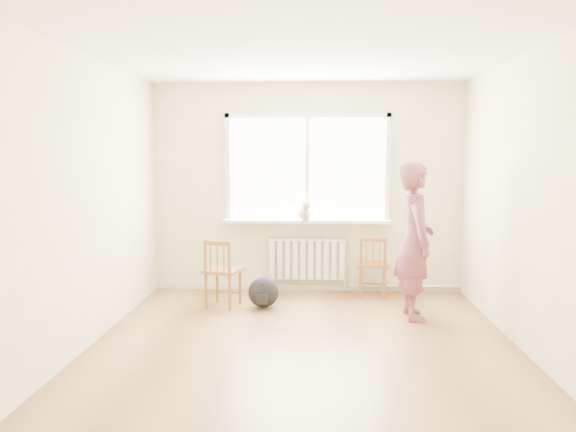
# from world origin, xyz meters

# --- Properties ---
(floor) EXTENTS (4.50, 4.50, 0.00)m
(floor) POSITION_xyz_m (0.00, 0.00, 0.00)
(floor) COLOR olive
(floor) RESTS_ON ground
(ceiling) EXTENTS (4.50, 4.50, 0.00)m
(ceiling) POSITION_xyz_m (0.00, 0.00, 2.70)
(ceiling) COLOR white
(ceiling) RESTS_ON back_wall
(back_wall) EXTENTS (4.00, 0.01, 2.70)m
(back_wall) POSITION_xyz_m (0.00, 2.25, 1.35)
(back_wall) COLOR beige
(back_wall) RESTS_ON ground
(window) EXTENTS (2.12, 0.05, 1.42)m
(window) POSITION_xyz_m (0.00, 2.22, 1.66)
(window) COLOR white
(window) RESTS_ON back_wall
(windowsill) EXTENTS (2.15, 0.22, 0.04)m
(windowsill) POSITION_xyz_m (0.00, 2.14, 0.93)
(windowsill) COLOR white
(windowsill) RESTS_ON back_wall
(radiator) EXTENTS (1.00, 0.12, 0.55)m
(radiator) POSITION_xyz_m (0.00, 2.16, 0.44)
(radiator) COLOR white
(radiator) RESTS_ON back_wall
(heating_pipe) EXTENTS (1.40, 0.04, 0.04)m
(heating_pipe) POSITION_xyz_m (1.25, 2.19, 0.08)
(heating_pipe) COLOR silver
(heating_pipe) RESTS_ON back_wall
(baseboard) EXTENTS (4.00, 0.03, 0.08)m
(baseboard) POSITION_xyz_m (0.00, 2.23, 0.04)
(baseboard) COLOR beige
(baseboard) RESTS_ON ground
(chair_left) EXTENTS (0.48, 0.47, 0.80)m
(chair_left) POSITION_xyz_m (-0.99, 1.37, 0.41)
(chair_left) COLOR #9B672D
(chair_left) RESTS_ON floor
(chair_right) EXTENTS (0.42, 0.40, 0.77)m
(chair_right) POSITION_xyz_m (0.83, 1.91, 0.39)
(chair_right) COLOR #9B672D
(chair_right) RESTS_ON floor
(person) EXTENTS (0.46, 0.66, 1.70)m
(person) POSITION_xyz_m (1.18, 1.04, 0.85)
(person) COLOR #B63C5D
(person) RESTS_ON floor
(cat) EXTENTS (0.22, 0.42, 0.28)m
(cat) POSITION_xyz_m (-0.02, 2.05, 1.06)
(cat) COLOR beige
(cat) RESTS_ON windowsill
(backpack) EXTENTS (0.37, 0.29, 0.36)m
(backpack) POSITION_xyz_m (-0.50, 1.37, 0.18)
(backpack) COLOR black
(backpack) RESTS_ON floor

